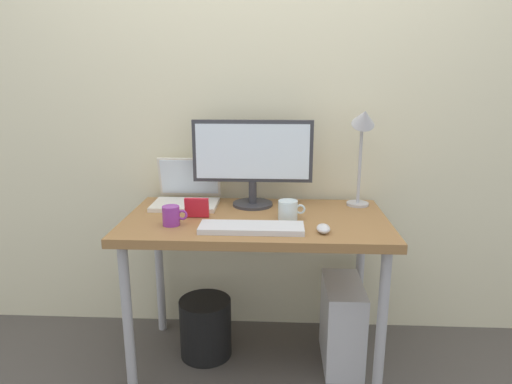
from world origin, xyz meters
TOP-DOWN VIEW (x-y plane):
  - ground_plane at (0.00, 0.00)m, footprint 6.00×6.00m
  - back_wall at (0.00, 0.39)m, footprint 4.40×0.04m
  - desk at (0.00, 0.00)m, footprint 1.20×0.65m
  - monitor at (-0.03, 0.19)m, footprint 0.59×0.20m
  - laptop at (-0.36, 0.21)m, footprint 0.32×0.27m
  - desk_lamp at (0.50, 0.19)m, footprint 0.11×0.16m
  - keyboard at (-0.01, -0.19)m, footprint 0.44×0.14m
  - mouse at (0.29, -0.20)m, footprint 0.06×0.09m
  - coffee_mug at (-0.36, -0.13)m, footprint 0.11×0.07m
  - glass_cup at (0.15, -0.02)m, footprint 0.12×0.09m
  - photo_frame at (-0.27, -0.02)m, footprint 0.11×0.02m
  - computer_tower at (0.42, 0.01)m, footprint 0.18×0.36m
  - wastebasket at (-0.26, 0.04)m, footprint 0.26×0.26m

SIDE VIEW (x-z plane):
  - ground_plane at x=0.00m, z-range 0.00..0.00m
  - wastebasket at x=-0.26m, z-range 0.00..0.30m
  - computer_tower at x=0.42m, z-range 0.00..0.42m
  - desk at x=0.00m, z-range 0.30..1.05m
  - keyboard at x=-0.01m, z-range 0.75..0.78m
  - mouse at x=0.29m, z-range 0.75..0.79m
  - coffee_mug at x=-0.36m, z-range 0.75..0.84m
  - glass_cup at x=0.15m, z-range 0.75..0.84m
  - photo_frame at x=-0.27m, z-range 0.76..0.85m
  - laptop at x=-0.36m, z-range 0.70..0.92m
  - monitor at x=-0.03m, z-range 0.79..1.21m
  - desk_lamp at x=0.50m, z-range 0.86..1.37m
  - back_wall at x=0.00m, z-range 0.00..2.60m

